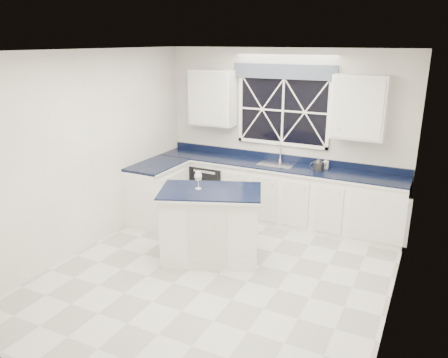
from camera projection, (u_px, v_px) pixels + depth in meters
The scene contains 13 objects.
ground at pixel (219, 274), 5.48m from camera, with size 4.50×4.50×0.00m, color silver.
back_wall at pixel (283, 135), 6.99m from camera, with size 4.00×0.10×2.70m, color white.
base_cabinets at pixel (251, 194), 7.01m from camera, with size 3.99×1.60×0.90m.
countertop at pixel (275, 166), 6.86m from camera, with size 3.98×0.64×0.04m, color black.
dishwasher at pixel (214, 186), 7.49m from camera, with size 0.60×0.58×0.82m, color black.
window at pixel (283, 106), 6.80m from camera, with size 1.65×0.09×1.26m.
upper_cabinets at pixel (281, 102), 6.67m from camera, with size 3.10×0.34×0.90m.
faucet at pixel (280, 152), 6.97m from camera, with size 0.05×0.20×0.30m.
island at pixel (211, 224), 5.76m from camera, with size 1.49×1.21×0.97m.
rug at pixel (214, 229), 6.77m from camera, with size 1.39×1.01×0.02m.
kettle at pixel (319, 165), 6.52m from camera, with size 0.25×0.20×0.18m.
wine_glass at pixel (198, 177), 5.61m from camera, with size 0.10×0.10×0.23m.
soap_bottle at pixel (326, 163), 6.61m from camera, with size 0.08×0.08×0.17m, color silver.
Camera 1 is at (2.24, -4.31, 2.81)m, focal length 35.00 mm.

